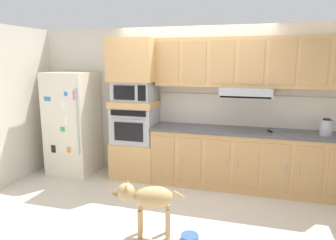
{
  "coord_description": "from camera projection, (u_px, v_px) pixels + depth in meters",
  "views": [
    {
      "loc": [
        1.03,
        -4.04,
        1.96
      ],
      "look_at": [
        -0.17,
        0.12,
        1.13
      ],
      "focal_mm": 33.59,
      "sensor_mm": 36.0,
      "label": 1
    }
  ],
  "objects": [
    {
      "name": "microwave",
      "position": [
        135.0,
        91.0,
        5.15
      ],
      "size": [
        0.64,
        0.54,
        0.32
      ],
      "color": "#A8AAAF",
      "rests_on": "appliance_mid_shelf"
    },
    {
      "name": "lower_cabinet_run",
      "position": [
        247.0,
        161.0,
        4.83
      ],
      "size": [
        2.93,
        0.63,
        0.88
      ],
      "color": "tan",
      "rests_on": "ground"
    },
    {
      "name": "dog",
      "position": [
        148.0,
        199.0,
        3.48
      ],
      "size": [
        0.79,
        0.37,
        0.65
      ],
      "rotation": [
        0.0,
        0.0,
        -2.84
      ],
      "color": "tan",
      "rests_on": "ground"
    },
    {
      "name": "appliance_upper_cabinet",
      "position": [
        134.0,
        60.0,
        5.06
      ],
      "size": [
        0.74,
        0.62,
        0.68
      ],
      "primitive_type": "cube",
      "color": "tan",
      "rests_on": "microwave"
    },
    {
      "name": "back_kitchen_wall",
      "position": [
        194.0,
        103.0,
        5.28
      ],
      "size": [
        6.2,
        0.12,
        2.5
      ],
      "primitive_type": "cube",
      "color": "beige",
      "rests_on": "ground"
    },
    {
      "name": "oven_base_cabinet",
      "position": [
        136.0,
        159.0,
        5.37
      ],
      "size": [
        0.74,
        0.62,
        0.6
      ],
      "primitive_type": "cube",
      "color": "tan",
      "rests_on": "ground"
    },
    {
      "name": "built_in_oven",
      "position": [
        135.0,
        125.0,
        5.25
      ],
      "size": [
        0.7,
        0.62,
        0.6
      ],
      "color": "#A8AAAF",
      "rests_on": "oven_base_cabinet"
    },
    {
      "name": "ground_plane",
      "position": [
        177.0,
        200.0,
        4.46
      ],
      "size": [
        9.6,
        9.6,
        0.0
      ],
      "primitive_type": "plane",
      "color": "beige"
    },
    {
      "name": "refrigerator",
      "position": [
        73.0,
        123.0,
        5.51
      ],
      "size": [
        0.76,
        0.73,
        1.76
      ],
      "color": "silver",
      "rests_on": "ground"
    },
    {
      "name": "side_panel_left",
      "position": [
        8.0,
        106.0,
        4.99
      ],
      "size": [
        0.12,
        7.1,
        2.5
      ],
      "primitive_type": "cube",
      "color": "beige",
      "rests_on": "ground"
    },
    {
      "name": "electric_kettle",
      "position": [
        326.0,
        127.0,
        4.39
      ],
      "size": [
        0.17,
        0.17,
        0.24
      ],
      "color": "#A8AAAF",
      "rests_on": "countertop_slab"
    },
    {
      "name": "dog_food_bowl",
      "position": [
        190.0,
        237.0,
        3.47
      ],
      "size": [
        0.2,
        0.2,
        0.06
      ],
      "color": "#3359A5",
      "rests_on": "ground"
    },
    {
      "name": "backsplash_panel",
      "position": [
        250.0,
        111.0,
        4.97
      ],
      "size": [
        2.97,
        0.02,
        0.5
      ],
      "primitive_type": "cube",
      "color": "silver",
      "rests_on": "countertop_slab"
    },
    {
      "name": "screwdriver",
      "position": [
        271.0,
        131.0,
        4.63
      ],
      "size": [
        0.17,
        0.16,
        0.03
      ],
      "color": "black",
      "rests_on": "countertop_slab"
    },
    {
      "name": "appliance_mid_shelf",
      "position": [
        135.0,
        104.0,
        5.19
      ],
      "size": [
        0.74,
        0.62,
        0.1
      ],
      "primitive_type": "cube",
      "color": "tan",
      "rests_on": "built_in_oven"
    },
    {
      "name": "upper_cabinet_with_hood",
      "position": [
        251.0,
        64.0,
        4.68
      ],
      "size": [
        2.93,
        0.48,
        0.88
      ],
      "color": "tan",
      "rests_on": "backsplash_panel"
    },
    {
      "name": "countertop_slab",
      "position": [
        248.0,
        131.0,
        4.75
      ],
      "size": [
        2.97,
        0.64,
        0.04
      ],
      "primitive_type": "cube",
      "color": "#4C4C51",
      "rests_on": "lower_cabinet_run"
    }
  ]
}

